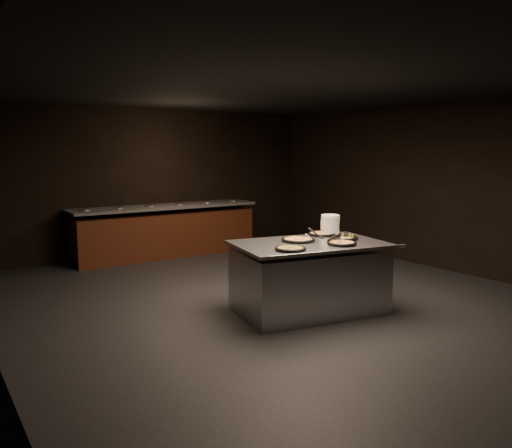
{
  "coord_description": "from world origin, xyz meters",
  "views": [
    {
      "loc": [
        -4.03,
        -5.43,
        2.01
      ],
      "look_at": [
        -0.09,
        0.3,
        1.02
      ],
      "focal_mm": 35.0,
      "sensor_mm": 36.0,
      "label": 1
    }
  ],
  "objects_px": {
    "pan_veggie_whole": "(290,249)",
    "pan_cheese_whole": "(298,240)",
    "serving_counter": "(309,278)",
    "plate_stack": "(330,225)"
  },
  "relations": [
    {
      "from": "pan_veggie_whole",
      "to": "pan_cheese_whole",
      "type": "height_order",
      "value": "same"
    },
    {
      "from": "serving_counter",
      "to": "pan_cheese_whole",
      "type": "xyz_separation_m",
      "value": [
        -0.06,
        0.15,
        0.49
      ]
    },
    {
      "from": "pan_veggie_whole",
      "to": "pan_cheese_whole",
      "type": "bearing_deg",
      "value": 42.47
    },
    {
      "from": "pan_veggie_whole",
      "to": "serving_counter",
      "type": "bearing_deg",
      "value": 27.39
    },
    {
      "from": "serving_counter",
      "to": "plate_stack",
      "type": "relative_size",
      "value": 7.59
    },
    {
      "from": "serving_counter",
      "to": "pan_veggie_whole",
      "type": "distance_m",
      "value": 0.76
    },
    {
      "from": "plate_stack",
      "to": "pan_cheese_whole",
      "type": "bearing_deg",
      "value": -167.58
    },
    {
      "from": "plate_stack",
      "to": "pan_cheese_whole",
      "type": "relative_size",
      "value": 0.63
    },
    {
      "from": "pan_veggie_whole",
      "to": "plate_stack",
      "type": "bearing_deg",
      "value": 26.42
    },
    {
      "from": "plate_stack",
      "to": "serving_counter",
      "type": "bearing_deg",
      "value": -154.38
    }
  ]
}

